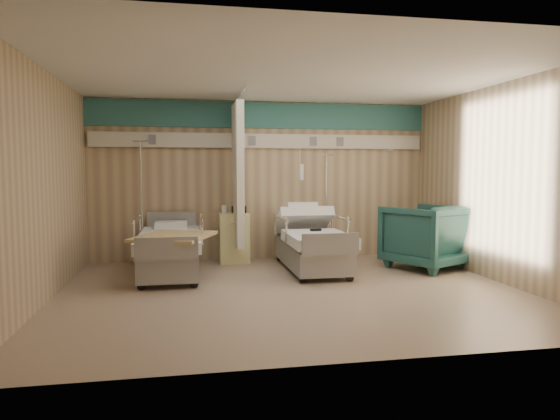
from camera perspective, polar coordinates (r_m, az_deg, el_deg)
The scene contains 13 objects.
ground at distance 6.65m, azimuth 1.28°, elevation -9.22°, with size 6.00×5.00×0.00m, color tan.
room_walls at distance 6.71m, azimuth 0.61°, elevation 6.95°, with size 6.04×5.04×2.82m.
bed_right at distance 7.96m, azimuth 3.62°, elevation -4.62°, with size 1.00×2.16×0.63m, color white, non-canonical shape.
bed_left at distance 7.73m, azimuth -12.47°, elevation -4.99°, with size 1.00×2.16×0.63m, color white, non-canonical shape.
bedside_cabinet at distance 8.63m, azimuth -5.28°, elevation -3.17°, with size 0.50×0.48×0.85m, color #E6E08F.
visitor_armchair at distance 8.39m, azimuth 16.33°, elevation -2.92°, with size 1.11×1.14×1.04m, color #1C4642.
waffle_blanket at distance 8.36m, azimuth 16.43°, elevation 0.83°, with size 0.55×0.49×0.06m, color silver.
iv_stand_right at distance 8.98m, azimuth 5.26°, elevation -3.14°, with size 0.34×0.34×1.88m.
iv_stand_left at distance 8.68m, azimuth -15.44°, elevation -3.27°, with size 0.37×0.37×2.08m.
call_remote at distance 7.87m, azimuth 4.10°, elevation -2.27°, with size 0.17×0.08×0.04m, color black.
tan_blanket at distance 7.22m, azimuth -11.98°, elevation -2.96°, with size 0.93×1.18×0.04m, color tan.
toiletry_bag at distance 8.60m, azimuth -4.71°, elevation 0.06°, with size 0.22×0.14×0.12m, color black.
white_cup at distance 8.59m, azimuth -6.37°, elevation 0.09°, with size 0.09×0.09×0.14m, color white.
Camera 1 is at (-1.32, -6.32, 1.58)m, focal length 32.00 mm.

